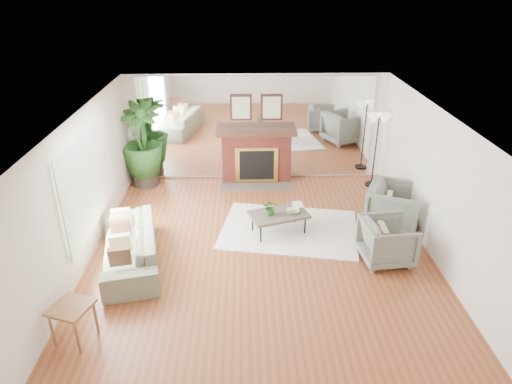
{
  "coord_description": "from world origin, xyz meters",
  "views": [
    {
      "loc": [
        -0.28,
        -6.75,
        4.56
      ],
      "look_at": [
        -0.08,
        0.6,
        0.98
      ],
      "focal_mm": 32.0,
      "sensor_mm": 36.0,
      "label": 1
    }
  ],
  "objects_px": {
    "fireplace": "(256,155)",
    "sofa": "(130,246)",
    "coffee_table": "(279,215)",
    "armchair_back": "(394,207)",
    "floor_lamp": "(378,125)",
    "armchair_front": "(387,241)",
    "side_table": "(72,311)",
    "potted_ficus": "(142,142)"
  },
  "relations": [
    {
      "from": "fireplace",
      "to": "sofa",
      "type": "bearing_deg",
      "value": -123.92
    },
    {
      "from": "coffee_table",
      "to": "armchair_back",
      "type": "bearing_deg",
      "value": 4.15
    },
    {
      "from": "fireplace",
      "to": "floor_lamp",
      "type": "distance_m",
      "value": 2.84
    },
    {
      "from": "armchair_front",
      "to": "side_table",
      "type": "height_order",
      "value": "armchair_front"
    },
    {
      "from": "sofa",
      "to": "armchair_front",
      "type": "height_order",
      "value": "armchair_front"
    },
    {
      "from": "fireplace",
      "to": "sofa",
      "type": "distance_m",
      "value": 4.07
    },
    {
      "from": "coffee_table",
      "to": "sofa",
      "type": "bearing_deg",
      "value": -160.99
    },
    {
      "from": "armchair_front",
      "to": "side_table",
      "type": "distance_m",
      "value": 5.08
    },
    {
      "from": "armchair_back",
      "to": "side_table",
      "type": "height_order",
      "value": "armchair_back"
    },
    {
      "from": "fireplace",
      "to": "potted_ficus",
      "type": "distance_m",
      "value": 2.64
    },
    {
      "from": "armchair_back",
      "to": "floor_lamp",
      "type": "relative_size",
      "value": 0.57
    },
    {
      "from": "floor_lamp",
      "to": "armchair_back",
      "type": "bearing_deg",
      "value": -92.93
    },
    {
      "from": "armchair_back",
      "to": "armchair_front",
      "type": "relative_size",
      "value": 1.16
    },
    {
      "from": "potted_ficus",
      "to": "fireplace",
      "type": "bearing_deg",
      "value": 3.5
    },
    {
      "from": "coffee_table",
      "to": "potted_ficus",
      "type": "relative_size",
      "value": 0.61
    },
    {
      "from": "sofa",
      "to": "armchair_front",
      "type": "distance_m",
      "value": 4.41
    },
    {
      "from": "armchair_back",
      "to": "fireplace",
      "type": "bearing_deg",
      "value": 73.94
    },
    {
      "from": "armchair_back",
      "to": "floor_lamp",
      "type": "height_order",
      "value": "floor_lamp"
    },
    {
      "from": "coffee_table",
      "to": "potted_ficus",
      "type": "bearing_deg",
      "value": 142.09
    },
    {
      "from": "side_table",
      "to": "floor_lamp",
      "type": "distance_m",
      "value": 7.26
    },
    {
      "from": "fireplace",
      "to": "floor_lamp",
      "type": "height_order",
      "value": "fireplace"
    },
    {
      "from": "coffee_table",
      "to": "sofa",
      "type": "xyz_separation_m",
      "value": [
        -2.62,
        -0.9,
        -0.07
      ]
    },
    {
      "from": "fireplace",
      "to": "coffee_table",
      "type": "relative_size",
      "value": 1.68
    },
    {
      "from": "fireplace",
      "to": "coffee_table",
      "type": "bearing_deg",
      "value": -81.75
    },
    {
      "from": "coffee_table",
      "to": "floor_lamp",
      "type": "bearing_deg",
      "value": 42.13
    },
    {
      "from": "fireplace",
      "to": "floor_lamp",
      "type": "relative_size",
      "value": 1.19
    },
    {
      "from": "armchair_front",
      "to": "side_table",
      "type": "bearing_deg",
      "value": 104.81
    },
    {
      "from": "sofa",
      "to": "side_table",
      "type": "height_order",
      "value": "sofa"
    },
    {
      "from": "fireplace",
      "to": "armchair_front",
      "type": "xyz_separation_m",
      "value": [
        2.15,
        -3.42,
        -0.27
      ]
    },
    {
      "from": "fireplace",
      "to": "armchair_back",
      "type": "distance_m",
      "value": 3.48
    },
    {
      "from": "floor_lamp",
      "to": "armchair_front",
      "type": "bearing_deg",
      "value": -100.12
    },
    {
      "from": "sofa",
      "to": "floor_lamp",
      "type": "distance_m",
      "value": 5.92
    },
    {
      "from": "sofa",
      "to": "armchair_back",
      "type": "relative_size",
      "value": 2.27
    },
    {
      "from": "sofa",
      "to": "side_table",
      "type": "relative_size",
      "value": 3.53
    },
    {
      "from": "fireplace",
      "to": "potted_ficus",
      "type": "bearing_deg",
      "value": -176.5
    },
    {
      "from": "armchair_front",
      "to": "floor_lamp",
      "type": "distance_m",
      "value": 3.31
    },
    {
      "from": "coffee_table",
      "to": "floor_lamp",
      "type": "xyz_separation_m",
      "value": [
        2.34,
        2.12,
        1.08
      ]
    },
    {
      "from": "armchair_front",
      "to": "side_table",
      "type": "xyz_separation_m",
      "value": [
        -4.76,
        -1.77,
        0.09
      ]
    },
    {
      "from": "armchair_back",
      "to": "armchair_front",
      "type": "bearing_deg",
      "value": -176.39
    },
    {
      "from": "coffee_table",
      "to": "sofa",
      "type": "distance_m",
      "value": 2.77
    },
    {
      "from": "armchair_front",
      "to": "side_table",
      "type": "relative_size",
      "value": 1.34
    },
    {
      "from": "potted_ficus",
      "to": "armchair_front",
      "type": "bearing_deg",
      "value": -34.48
    }
  ]
}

